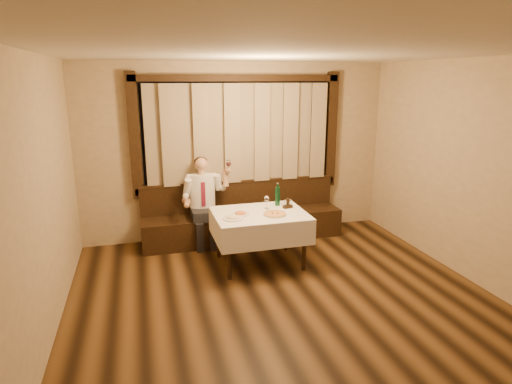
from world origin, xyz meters
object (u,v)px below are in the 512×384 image
object	(u,v)px
pasta_red	(240,212)
pasta_cream	(233,216)
seated_man	(203,195)
dining_table	(260,220)
green_bottle	(278,196)
banquette	(243,220)
pizza	(275,214)
cruet_caddy	(288,205)

from	to	relation	value
pasta_red	pasta_cream	size ratio (longest dim) A/B	0.90
pasta_red	seated_man	distance (m)	1.01
dining_table	green_bottle	size ratio (longest dim) A/B	3.77
banquette	pizza	xyz separation A→B (m)	(0.16, -1.18, 0.46)
banquette	pasta_cream	distance (m)	1.34
pizza	cruet_caddy	distance (m)	0.38
seated_man	green_bottle	bearing A→B (deg)	-34.34
banquette	green_bottle	xyz separation A→B (m)	(0.34, -0.76, 0.59)
dining_table	seated_man	xyz separation A→B (m)	(-0.64, 0.93, 0.16)
dining_table	pizza	bearing A→B (deg)	-43.20
dining_table	seated_man	distance (m)	1.14
green_bottle	cruet_caddy	size ratio (longest dim) A/B	2.34
banquette	seated_man	xyz separation A→B (m)	(-0.64, -0.09, 0.50)
banquette	cruet_caddy	distance (m)	1.13
cruet_caddy	pasta_cream	bearing A→B (deg)	-174.69
dining_table	cruet_caddy	bearing A→B (deg)	13.43
seated_man	pasta_cream	bearing A→B (deg)	-78.45
pizza	seated_man	distance (m)	1.35
dining_table	pasta_cream	xyz separation A→B (m)	(-0.42, -0.16, 0.14)
dining_table	seated_man	bearing A→B (deg)	124.40
pasta_cream	dining_table	bearing A→B (deg)	21.07
pizza	dining_table	bearing A→B (deg)	136.80
dining_table	green_bottle	distance (m)	0.50
banquette	cruet_caddy	bearing A→B (deg)	-64.24
green_bottle	pizza	bearing A→B (deg)	-112.86
banquette	cruet_caddy	xyz separation A→B (m)	(0.44, -0.92, 0.50)
dining_table	cruet_caddy	distance (m)	0.48
banquette	seated_man	distance (m)	0.82
pasta_cream	pasta_red	bearing A→B (deg)	47.60
cruet_caddy	green_bottle	bearing A→B (deg)	110.71
green_bottle	seated_man	size ratio (longest dim) A/B	0.24
cruet_caddy	seated_man	bearing A→B (deg)	130.67
pasta_cream	cruet_caddy	xyz separation A→B (m)	(0.86, 0.27, 0.01)
pasta_red	pasta_cream	bearing A→B (deg)	-132.40
pasta_red	seated_man	bearing A→B (deg)	110.99
banquette	pasta_cream	bearing A→B (deg)	-109.37
pasta_red	cruet_caddy	bearing A→B (deg)	9.03
seated_man	cruet_caddy	bearing A→B (deg)	-37.44
pasta_cream	seated_man	xyz separation A→B (m)	(-0.22, 1.09, 0.02)
pasta_cream	cruet_caddy	bearing A→B (deg)	17.21
pizza	seated_man	xyz separation A→B (m)	(-0.80, 1.09, 0.04)
seated_man	pasta_red	bearing A→B (deg)	-69.01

